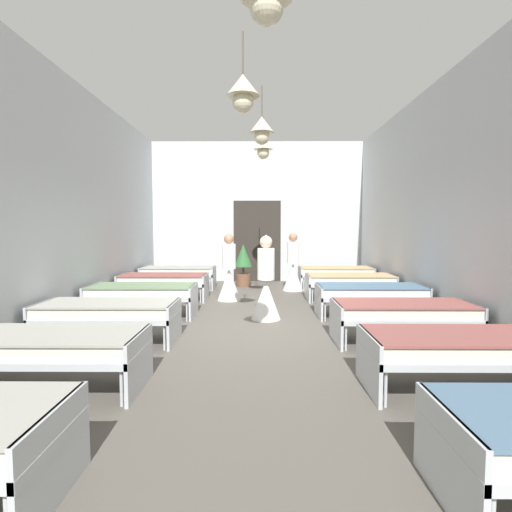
% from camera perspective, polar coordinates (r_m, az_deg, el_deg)
% --- Properties ---
extents(ground_plane, '(6.82, 11.85, 0.10)m').
position_cam_1_polar(ground_plane, '(6.54, -0.05, -10.64)').
color(ground_plane, '#59544C').
extents(room_shell, '(6.62, 11.45, 4.14)m').
position_cam_1_polar(room_shell, '(7.66, 0.03, 7.58)').
color(room_shell, silver).
rests_on(room_shell, ground).
extents(bed_left_row_1, '(1.90, 0.84, 0.57)m').
position_cam_1_polar(bed_left_row_1, '(4.56, -27.79, -11.36)').
color(bed_left_row_1, '#B7BCC1').
rests_on(bed_left_row_1, ground).
extents(bed_right_row_1, '(1.90, 0.84, 0.57)m').
position_cam_1_polar(bed_right_row_1, '(4.51, 27.44, -11.50)').
color(bed_right_row_1, '#B7BCC1').
rests_on(bed_right_row_1, ground).
extents(bed_left_row_2, '(1.90, 0.84, 0.57)m').
position_cam_1_polar(bed_left_row_2, '(6.01, -20.33, -7.45)').
color(bed_left_row_2, '#B7BCC1').
rests_on(bed_left_row_2, ground).
extents(bed_right_row_2, '(1.90, 0.84, 0.57)m').
position_cam_1_polar(bed_right_row_2, '(5.98, 20.23, -7.51)').
color(bed_right_row_2, '#B7BCC1').
rests_on(bed_right_row_2, ground).
extents(bed_left_row_3, '(1.90, 0.84, 0.57)m').
position_cam_1_polar(bed_left_row_3, '(7.55, -15.91, -5.02)').
color(bed_left_row_3, '#B7BCC1').
rests_on(bed_left_row_3, ground).
extents(bed_right_row_3, '(1.90, 0.84, 0.57)m').
position_cam_1_polar(bed_right_row_3, '(7.52, 15.98, -5.06)').
color(bed_right_row_3, '#B7BCC1').
rests_on(bed_right_row_3, ground).
extents(bed_left_row_4, '(1.90, 0.84, 0.57)m').
position_cam_1_polar(bed_left_row_4, '(9.12, -13.01, -3.41)').
color(bed_left_row_4, '#B7BCC1').
rests_on(bed_left_row_4, ground).
extents(bed_right_row_4, '(1.90, 0.84, 0.57)m').
position_cam_1_polar(bed_right_row_4, '(9.09, 13.20, -3.43)').
color(bed_right_row_4, '#B7BCC1').
rests_on(bed_right_row_4, ground).
extents(bed_left_row_5, '(1.90, 0.84, 0.57)m').
position_cam_1_polar(bed_left_row_5, '(10.71, -10.98, -2.26)').
color(bed_left_row_5, '#B7BCC1').
rests_on(bed_left_row_5, ground).
extents(bed_right_row_5, '(1.90, 0.84, 0.57)m').
position_cam_1_polar(bed_right_row_5, '(10.69, 11.25, -2.28)').
color(bed_right_row_5, '#B7BCC1').
rests_on(bed_right_row_5, ground).
extents(nurse_near_aisle, '(0.52, 0.52, 1.49)m').
position_cam_1_polar(nurse_near_aisle, '(7.04, 1.43, -4.77)').
color(nurse_near_aisle, white).
rests_on(nurse_near_aisle, ground).
extents(nurse_mid_aisle, '(0.52, 0.52, 1.49)m').
position_cam_1_polar(nurse_mid_aisle, '(8.87, -3.86, -2.93)').
color(nurse_mid_aisle, white).
rests_on(nurse_mid_aisle, ground).
extents(nurse_far_aisle, '(0.52, 0.52, 1.49)m').
position_cam_1_polar(nurse_far_aisle, '(10.24, 5.29, -1.98)').
color(nurse_far_aisle, white).
rests_on(nurse_far_aisle, ground).
extents(potted_plant, '(0.49, 0.49, 1.16)m').
position_cam_1_polar(potted_plant, '(10.89, -1.82, -0.88)').
color(potted_plant, brown).
rests_on(potted_plant, ground).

